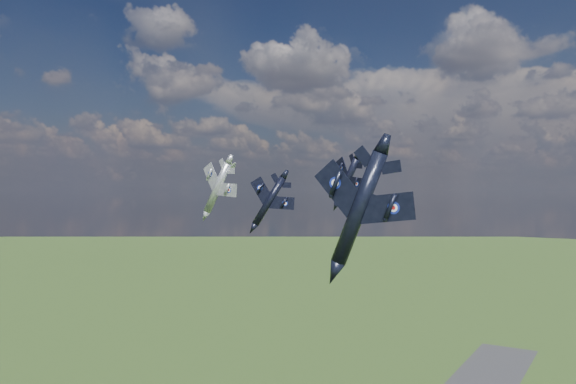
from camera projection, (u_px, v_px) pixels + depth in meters
The scene contains 4 objects.
jet_lead_navy at pixel (269, 201), 94.66m from camera, with size 9.06×12.63×2.61m, color black, non-canonical shape.
jet_right_navy at pixel (359, 208), 55.40m from camera, with size 11.58×16.14×3.34m, color black, non-canonical shape.
jet_high_navy at pixel (347, 181), 106.22m from camera, with size 9.92×13.83×2.86m, color black, non-canonical shape.
jet_left_silver at pixel (218, 188), 119.61m from camera, with size 11.96×16.67×3.45m, color #909299, non-canonical shape.
Camera 1 is at (54.13, -65.54, 83.89)m, focal length 35.00 mm.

